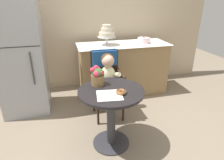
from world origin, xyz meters
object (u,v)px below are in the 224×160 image
(tiered_cake_stand, at_px, (107,33))
(cafe_table, at_px, (111,107))
(round_layer_cake, at_px, (144,40))
(donut_front, at_px, (121,92))
(flower_vase, at_px, (97,76))
(seated_child, at_px, (108,75))
(wicker_chair, at_px, (106,73))
(refrigerator, at_px, (21,57))

(tiered_cake_stand, bearing_deg, cafe_table, -101.35)
(round_layer_cake, bearing_deg, donut_front, -120.84)
(donut_front, height_order, flower_vase, flower_vase)
(cafe_table, xyz_separation_m, seated_child, (0.10, 0.53, 0.17))
(cafe_table, relative_size, wicker_chair, 0.75)
(wicker_chair, distance_m, tiered_cake_stand, 0.78)
(cafe_table, xyz_separation_m, donut_front, (0.08, -0.11, 0.23))
(flower_vase, bearing_deg, refrigerator, 135.30)
(flower_vase, xyz_separation_m, refrigerator, (-0.94, 0.93, 0.02))
(wicker_chair, height_order, donut_front, wicker_chair)
(cafe_table, height_order, flower_vase, flower_vase)
(wicker_chair, bearing_deg, donut_front, -90.16)
(flower_vase, distance_m, round_layer_cake, 1.52)
(donut_front, height_order, refrigerator, refrigerator)
(cafe_table, xyz_separation_m, refrigerator, (-1.05, 1.10, 0.34))
(cafe_table, height_order, donut_front, donut_front)
(cafe_table, distance_m, round_layer_cake, 1.64)
(flower_vase, xyz_separation_m, round_layer_cake, (1.02, 1.12, 0.11))
(wicker_chair, distance_m, refrigerator, 1.24)
(wicker_chair, distance_m, round_layer_cake, 1.05)
(refrigerator, bearing_deg, seated_child, -26.15)
(cafe_table, distance_m, flower_vase, 0.38)
(refrigerator, bearing_deg, cafe_table, -46.33)
(donut_front, xyz_separation_m, round_layer_cake, (0.83, 1.39, 0.20))
(flower_vase, bearing_deg, donut_front, -55.24)
(refrigerator, bearing_deg, tiered_cake_stand, 8.68)
(cafe_table, bearing_deg, refrigerator, 133.67)
(round_layer_cake, bearing_deg, cafe_table, -125.32)
(flower_vase, bearing_deg, seated_child, 59.48)
(donut_front, xyz_separation_m, flower_vase, (-0.19, 0.28, 0.09))
(tiered_cake_stand, height_order, round_layer_cake, tiered_cake_stand)
(seated_child, bearing_deg, cafe_table, -100.73)
(seated_child, xyz_separation_m, donut_front, (-0.02, -0.64, 0.07))
(cafe_table, xyz_separation_m, tiered_cake_stand, (0.26, 1.30, 0.59))
(seated_child, height_order, tiered_cake_stand, tiered_cake_stand)
(donut_front, bearing_deg, refrigerator, 133.15)
(round_layer_cake, bearing_deg, tiered_cake_stand, 178.92)
(round_layer_cake, distance_m, refrigerator, 1.97)
(round_layer_cake, bearing_deg, seated_child, -137.12)
(donut_front, relative_size, refrigerator, 0.07)
(seated_child, relative_size, donut_front, 6.42)
(cafe_table, bearing_deg, flower_vase, 123.16)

